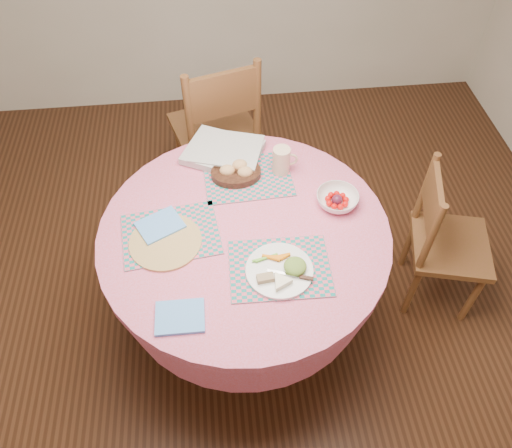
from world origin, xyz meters
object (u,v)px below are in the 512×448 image
at_px(dinner_plate, 282,270).
at_px(wicker_trivet, 166,242).
at_px(latte_mug, 282,160).
at_px(chair_right, 443,239).
at_px(chair_back, 218,128).
at_px(bread_bowl, 236,172).
at_px(fruit_bowl, 337,200).
at_px(dining_table, 245,257).

bearing_deg(dinner_plate, wicker_trivet, 155.97).
xyz_separation_m(wicker_trivet, latte_mug, (0.53, 0.37, 0.07)).
bearing_deg(chair_right, latte_mug, 86.94).
xyz_separation_m(chair_back, wicker_trivet, (-0.26, -1.00, 0.23)).
height_order(chair_right, dinner_plate, chair_right).
relative_size(wicker_trivet, latte_mug, 2.29).
height_order(chair_back, wicker_trivet, chair_back).
height_order(chair_back, latte_mug, chair_back).
xyz_separation_m(bread_bowl, fruit_bowl, (0.42, -0.22, -0.00)).
bearing_deg(wicker_trivet, latte_mug, 34.57).
height_order(bread_bowl, fruit_bowl, bread_bowl).
height_order(chair_back, dinner_plate, chair_back).
bearing_deg(chair_back, bread_bowl, 79.66).
distance_m(chair_back, fruit_bowl, 1.02).
xyz_separation_m(chair_back, bread_bowl, (0.06, -0.64, 0.26)).
height_order(dining_table, bread_bowl, bread_bowl).
distance_m(chair_back, latte_mug, 0.75).
xyz_separation_m(dining_table, wicker_trivet, (-0.33, -0.04, 0.20)).
relative_size(dining_table, latte_mug, 9.48).
distance_m(bread_bowl, latte_mug, 0.22).
xyz_separation_m(dinner_plate, bread_bowl, (-0.13, 0.56, 0.01)).
height_order(bread_bowl, latte_mug, latte_mug).
bearing_deg(latte_mug, dinner_plate, -97.97).
xyz_separation_m(chair_right, latte_mug, (-0.78, 0.24, 0.38)).
bearing_deg(fruit_bowl, bread_bowl, 152.98).
height_order(dining_table, chair_right, chair_right).
xyz_separation_m(chair_right, wicker_trivet, (-1.32, -0.12, 0.32)).
height_order(wicker_trivet, dinner_plate, dinner_plate).
xyz_separation_m(latte_mug, fruit_bowl, (0.21, -0.23, -0.04)).
relative_size(dinner_plate, fruit_bowl, 1.33).
height_order(dinner_plate, bread_bowl, bread_bowl).
xyz_separation_m(chair_right, chair_back, (-1.06, 0.88, 0.08)).
bearing_deg(wicker_trivet, chair_back, 75.54).
xyz_separation_m(dining_table, bread_bowl, (-0.01, 0.32, 0.23)).
bearing_deg(chair_back, dining_table, 78.15).
bearing_deg(dinner_plate, bread_bowl, 103.24).
relative_size(dining_table, chair_back, 1.24).
distance_m(dining_table, latte_mug, 0.47).
distance_m(wicker_trivet, bread_bowl, 0.48).
bearing_deg(wicker_trivet, chair_right, 5.35).
bearing_deg(fruit_bowl, chair_back, 119.60).
relative_size(wicker_trivet, dinner_plate, 1.12).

